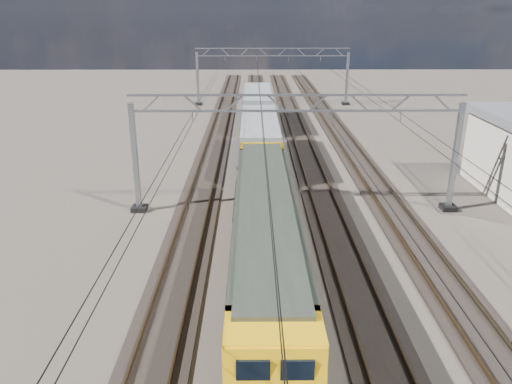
{
  "coord_description": "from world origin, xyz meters",
  "views": [
    {
      "loc": [
        -2.55,
        -24.4,
        11.63
      ],
      "look_at": [
        -2.37,
        0.72,
        2.4
      ],
      "focal_mm": 35.0,
      "sensor_mm": 36.0,
      "label": 1
    }
  ],
  "objects_px": {
    "catenary_gantry_far": "(272,74)",
    "locomotive": "(265,232)",
    "catenary_gantry_mid": "(296,149)",
    "hopper_wagon_lead": "(260,138)",
    "hopper_wagon_mid": "(258,105)"
  },
  "relations": [
    {
      "from": "hopper_wagon_lead",
      "to": "hopper_wagon_mid",
      "type": "height_order",
      "value": "same"
    },
    {
      "from": "catenary_gantry_mid",
      "to": "catenary_gantry_far",
      "type": "bearing_deg",
      "value": 90.0
    },
    {
      "from": "catenary_gantry_far",
      "to": "hopper_wagon_mid",
      "type": "bearing_deg",
      "value": -99.23
    },
    {
      "from": "hopper_wagon_lead",
      "to": "hopper_wagon_mid",
      "type": "bearing_deg",
      "value": 90.0
    },
    {
      "from": "catenary_gantry_mid",
      "to": "hopper_wagon_lead",
      "type": "height_order",
      "value": "catenary_gantry_mid"
    },
    {
      "from": "catenary_gantry_far",
      "to": "locomotive",
      "type": "distance_m",
      "value": 44.28
    },
    {
      "from": "catenary_gantry_far",
      "to": "locomotive",
      "type": "height_order",
      "value": "catenary_gantry_far"
    },
    {
      "from": "locomotive",
      "to": "hopper_wagon_lead",
      "type": "distance_m",
      "value": 17.7
    },
    {
      "from": "locomotive",
      "to": "hopper_wagon_lead",
      "type": "bearing_deg",
      "value": 90.0
    },
    {
      "from": "catenary_gantry_far",
      "to": "hopper_wagon_mid",
      "type": "xyz_separation_m",
      "value": [
        -2.0,
        -12.31,
        -1.67
      ]
    },
    {
      "from": "catenary_gantry_far",
      "to": "catenary_gantry_mid",
      "type": "bearing_deg",
      "value": -90.0
    },
    {
      "from": "catenary_gantry_mid",
      "to": "hopper_wagon_lead",
      "type": "xyz_separation_m",
      "value": [
        -2.0,
        9.49,
        -1.67
      ]
    },
    {
      "from": "catenary_gantry_far",
      "to": "locomotive",
      "type": "xyz_separation_m",
      "value": [
        -2.0,
        -44.21,
        -1.58
      ]
    },
    {
      "from": "catenary_gantry_mid",
      "to": "catenary_gantry_far",
      "type": "distance_m",
      "value": 36.0
    },
    {
      "from": "catenary_gantry_mid",
      "to": "hopper_wagon_mid",
      "type": "bearing_deg",
      "value": 94.83
    }
  ]
}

